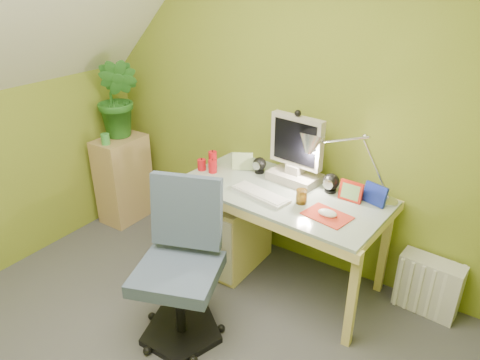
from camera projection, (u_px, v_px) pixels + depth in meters
The scene contains 19 objects.
wall_back at pixel (288, 103), 3.05m from camera, with size 3.20×0.01×2.40m, color olive.
desk at pixel (280, 237), 3.05m from camera, with size 1.36×0.68×0.73m, color #D8C372, non-canonical shape.
monitor at pixel (296, 146), 2.91m from camera, with size 0.37×0.21×0.50m, color #B7AFA5, non-canonical shape.
speaker_left at pixel (259, 165), 3.12m from camera, with size 0.10×0.10×0.11m, color black, non-canonical shape.
speaker_right at pixel (331, 183), 2.84m from camera, with size 0.11×0.11×0.13m, color black, non-canonical shape.
keyboard at pixel (260, 194), 2.82m from camera, with size 0.41×0.13×0.02m, color silver.
mousepad at pixel (327, 216), 2.59m from camera, with size 0.26×0.19×0.01m, color red.
mouse at pixel (327, 213), 2.58m from camera, with size 0.12×0.07×0.04m, color white.
amber_tumbler at pixel (302, 197), 2.72m from camera, with size 0.07×0.07×0.09m, color brown.
candle_cluster at pixel (209, 161), 3.17m from camera, with size 0.16×0.14×0.12m, color red, non-canonical shape.
photo_frame_red at pixel (351, 191), 2.74m from camera, with size 0.15×0.02×0.13m, color red.
photo_frame_blue at pixel (375, 194), 2.70m from camera, with size 0.15×0.02×0.13m, color #162799.
photo_frame_green at pixel (243, 161), 3.16m from camera, with size 0.15×0.02×0.13m, color #A7BF83.
desk_lamp at pixel (364, 151), 2.66m from camera, with size 0.59×0.25×0.64m, color #ACACB0, non-canonical shape.
side_ledge at pixel (124, 179), 3.85m from camera, with size 0.28×0.43×0.75m, color tan.
potted_plant at pixel (118, 98), 3.58m from camera, with size 0.36×0.29×0.66m, color #266622.
green_cup at pixel (105, 139), 3.55m from camera, with size 0.07×0.07×0.09m, color green.
task_chair at pixel (177, 271), 2.52m from camera, with size 0.53×0.53×0.95m, color #3E4D66, non-canonical shape.
radiator at pixel (428, 286), 2.85m from camera, with size 0.38×0.15×0.38m, color silver.
Camera 1 is at (1.37, -1.06, 2.05)m, focal length 33.00 mm.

